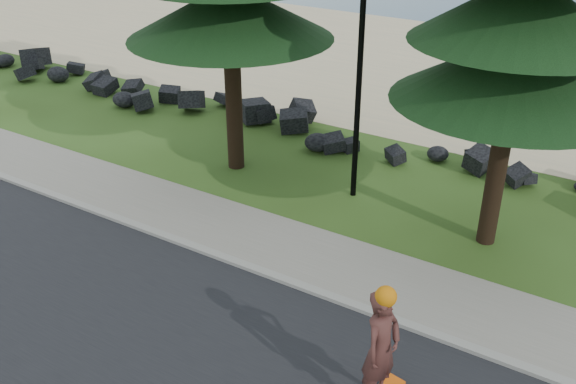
% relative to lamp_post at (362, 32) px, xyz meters
% --- Properties ---
extents(ground, '(160.00, 160.00, 0.00)m').
position_rel_lamp_post_xyz_m(ground, '(0.00, -3.20, -4.13)').
color(ground, '#2E4716').
rests_on(ground, ground).
extents(road, '(160.00, 7.00, 0.02)m').
position_rel_lamp_post_xyz_m(road, '(0.00, -7.70, -4.12)').
color(road, black).
rests_on(road, ground).
extents(kerb, '(160.00, 0.20, 0.10)m').
position_rel_lamp_post_xyz_m(kerb, '(0.00, -4.10, -4.08)').
color(kerb, gray).
rests_on(kerb, ground).
extents(sidewalk, '(160.00, 2.00, 0.08)m').
position_rel_lamp_post_xyz_m(sidewalk, '(0.00, -3.00, -4.09)').
color(sidewalk, gray).
rests_on(sidewalk, ground).
extents(beach_sand, '(160.00, 15.00, 0.01)m').
position_rel_lamp_post_xyz_m(beach_sand, '(0.00, 11.30, -4.13)').
color(beach_sand, beige).
rests_on(beach_sand, ground).
extents(seawall_boulders, '(60.00, 2.40, 1.10)m').
position_rel_lamp_post_xyz_m(seawall_boulders, '(0.00, 2.40, -4.13)').
color(seawall_boulders, black).
rests_on(seawall_boulders, ground).
extents(lamp_post, '(0.25, 0.14, 8.14)m').
position_rel_lamp_post_xyz_m(lamp_post, '(0.00, 0.00, 0.00)').
color(lamp_post, black).
rests_on(lamp_post, ground).
extents(skateboarder, '(0.60, 1.24, 2.24)m').
position_rel_lamp_post_xyz_m(skateboarder, '(3.47, -6.08, -3.01)').
color(skateboarder, '#F25B0E').
rests_on(skateboarder, ground).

